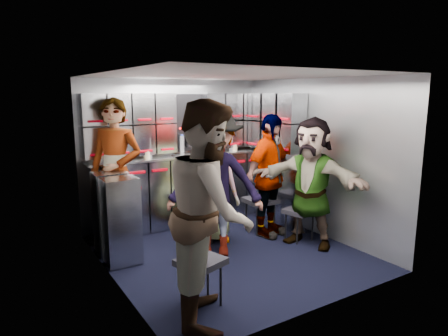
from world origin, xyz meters
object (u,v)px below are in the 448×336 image
jump_seat_center (205,210)px  jump_seat_mid_right (260,202)px  attendant_standing (116,173)px  attendant_arc_a (210,211)px  jump_seat_mid_left (208,220)px  attendant_arc_e (311,182)px  attendant_arc_c (211,185)px  attendant_arc_d (269,176)px  jump_seat_near_right (299,212)px  attendant_arc_b (215,183)px  jump_seat_near_left (201,264)px

jump_seat_center → jump_seat_mid_right: size_ratio=0.88×
attendant_standing → attendant_arc_a: size_ratio=0.99×
jump_seat_mid_left → attendant_arc_a: bearing=-118.5°
jump_seat_mid_left → attendant_arc_e: (1.17, -0.55, 0.44)m
jump_seat_mid_left → attendant_arc_c: attendant_arc_c is taller
attendant_arc_d → attendant_arc_e: bearing=-85.6°
jump_seat_near_right → attendant_arc_d: 0.62m
jump_seat_mid_right → attendant_standing: size_ratio=0.26×
attendant_standing → jump_seat_mid_left: bearing=5.7°
attendant_arc_e → attendant_arc_b: bearing=-130.8°
attendant_standing → attendant_arc_a: bearing=-40.5°
jump_seat_near_right → attendant_arc_a: attendant_arc_a is taller
jump_seat_mid_right → attendant_arc_a: size_ratio=0.25×
jump_seat_mid_left → jump_seat_center: 0.46m
jump_seat_mid_right → attendant_arc_b: size_ratio=0.27×
attendant_arc_e → jump_seat_near_right: bearing=156.6°
jump_seat_mid_left → jump_seat_near_right: 1.22m
attendant_arc_b → attendant_arc_d: bearing=42.5°
jump_seat_near_right → attendant_arc_e: 0.47m
jump_seat_center → attendant_arc_d: size_ratio=0.25×
jump_seat_near_left → attendant_standing: size_ratio=0.25×
attendant_arc_a → attendant_arc_e: size_ratio=1.15×
jump_seat_mid_left → jump_seat_mid_right: jump_seat_mid_right is taller
attendant_arc_d → attendant_arc_c: bearing=143.2°
jump_seat_near_left → attendant_arc_e: size_ratio=0.28×
jump_seat_mid_right → jump_seat_mid_left: bearing=-169.5°
attendant_arc_e → attendant_arc_a: bearing=-91.5°
jump_seat_near_left → attendant_arc_a: 0.57m
jump_seat_mid_right → attendant_arc_c: (-0.75, 0.07, 0.32)m
attendant_arc_b → jump_seat_near_right: bearing=23.0°
jump_seat_near_left → jump_seat_mid_left: (0.71, 1.12, -0.02)m
jump_seat_near_left → jump_seat_mid_right: size_ratio=0.97×
jump_seat_near_left → attendant_arc_a: bearing=-90.0°
jump_seat_center → attendant_arc_e: attendant_arc_e is taller
jump_seat_mid_right → jump_seat_near_right: bearing=-66.9°
jump_seat_center → jump_seat_mid_left: bearing=-114.3°
jump_seat_mid_left → jump_seat_near_right: same height
attendant_arc_b → jump_seat_mid_right: bearing=52.6°
attendant_arc_b → jump_seat_center: bearing=104.5°
jump_seat_near_left → jump_seat_mid_left: bearing=57.8°
attendant_arc_c → attendant_arc_e: bearing=-28.1°
attendant_arc_a → jump_seat_mid_left: bearing=1.8°
attendant_arc_c → attendant_arc_a: bearing=-109.6°
attendant_arc_e → jump_seat_near_left: bearing=-96.4°
attendant_standing → attendant_arc_c: size_ratio=1.25×
jump_seat_mid_right → jump_seat_near_left: bearing=-141.8°
jump_seat_near_right → attendant_arc_b: size_ratio=0.25×
attendant_standing → attendant_arc_c: bearing=20.7°
attendant_arc_c → jump_seat_near_right: bearing=-21.1°
jump_seat_mid_right → jump_seat_near_right: size_ratio=1.10×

